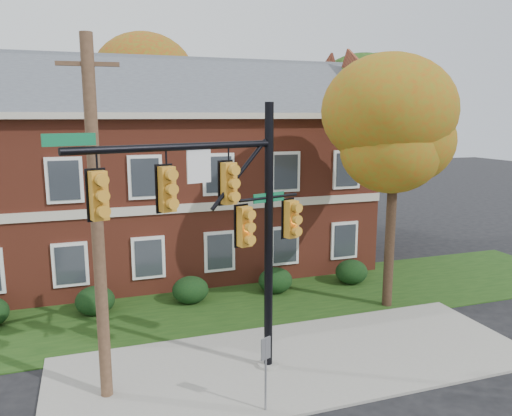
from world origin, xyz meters
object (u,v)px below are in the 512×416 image
object	(u,v)px
hedge_center	(190,290)
hedge_right	(275,280)
tree_far_rear	(166,87)
sign_post	(266,362)
tree_near_right	(403,129)
hedge_left	(95,301)
apartment_building	(166,162)
utility_pole	(97,224)
traffic_signal	(227,215)
tree_right_rear	(370,97)
hedge_far_right	(351,272)

from	to	relation	value
hedge_center	hedge_right	bearing A→B (deg)	0.00
tree_far_rear	sign_post	bearing A→B (deg)	-92.96
tree_near_right	sign_post	world-z (taller)	tree_near_right
hedge_left	hedge_right	distance (m)	7.00
hedge_center	apartment_building	bearing A→B (deg)	90.00
utility_pole	hedge_center	bearing A→B (deg)	66.18
hedge_right	traffic_signal	distance (m)	8.29
tree_near_right	tree_far_rear	bearing A→B (deg)	110.27
apartment_building	tree_right_rear	xyz separation A→B (m)	(11.31, 0.86, 3.13)
tree_near_right	utility_pole	size ratio (longest dim) A/B	0.96
tree_near_right	tree_right_rear	size ratio (longest dim) A/B	0.81
hedge_center	utility_pole	distance (m)	7.82
hedge_center	hedge_far_right	size ratio (longest dim) A/B	1.00
hedge_left	tree_near_right	size ratio (longest dim) A/B	0.16
hedge_left	sign_post	xyz separation A→B (m)	(3.76, -7.76, 0.80)
tree_far_rear	hedge_far_right	bearing A→B (deg)	-66.63
hedge_right	tree_right_rear	size ratio (longest dim) A/B	0.13
tree_right_rear	sign_post	xyz separation A→B (m)	(-11.05, -13.87, -6.80)
sign_post	hedge_right	bearing A→B (deg)	45.26
tree_far_rear	sign_post	world-z (taller)	tree_far_rear
hedge_left	tree_far_rear	size ratio (longest dim) A/B	0.12
hedge_right	apartment_building	bearing A→B (deg)	123.67
hedge_far_right	tree_near_right	size ratio (longest dim) A/B	0.16
apartment_building	utility_pole	xyz separation A→B (m)	(-3.35, -11.06, -0.44)
hedge_right	utility_pole	size ratio (longest dim) A/B	0.16
hedge_left	tree_right_rear	distance (m)	17.74
hedge_far_right	tree_near_right	bearing A→B (deg)	-85.48
apartment_building	traffic_signal	distance (m)	11.43
hedge_center	tree_right_rear	size ratio (longest dim) A/B	0.13
tree_right_rear	utility_pole	xyz separation A→B (m)	(-14.66, -11.92, -3.58)
tree_right_rear	utility_pole	distance (m)	19.23
hedge_left	hedge_center	world-z (taller)	same
hedge_left	hedge_right	size ratio (longest dim) A/B	1.00
tree_far_rear	sign_post	distance (m)	22.19
traffic_signal	utility_pole	size ratio (longest dim) A/B	0.83
hedge_center	tree_near_right	world-z (taller)	tree_near_right
hedge_left	tree_near_right	world-z (taller)	tree_near_right
hedge_left	tree_right_rear	world-z (taller)	tree_right_rear
hedge_left	tree_near_right	distance (m)	12.68
hedge_center	tree_near_right	size ratio (longest dim) A/B	0.16
apartment_building	hedge_far_right	world-z (taller)	apartment_building
hedge_center	hedge_right	world-z (taller)	same
tree_right_rear	traffic_signal	distance (m)	17.20
tree_far_rear	sign_post	xyz separation A→B (m)	(-1.08, -20.85, -7.52)
utility_pole	sign_post	xyz separation A→B (m)	(3.61, -1.95, -3.22)
hedge_right	hedge_far_right	bearing A→B (deg)	0.00
hedge_center	tree_right_rear	bearing A→B (deg)	28.37
apartment_building	tree_far_rear	size ratio (longest dim) A/B	1.63
apartment_building	tree_near_right	distance (m)	10.97
utility_pole	sign_post	bearing A→B (deg)	-22.16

